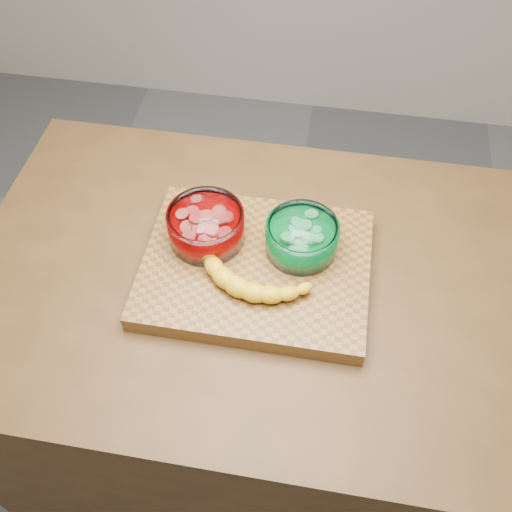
# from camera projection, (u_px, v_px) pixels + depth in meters

# --- Properties ---
(ground) EXTENTS (3.50, 3.50, 0.00)m
(ground) POSITION_uv_depth(u_px,v_px,m) (256.00, 434.00, 1.88)
(ground) COLOR slate
(ground) RESTS_ON ground
(counter) EXTENTS (1.20, 0.80, 0.90)m
(counter) POSITION_uv_depth(u_px,v_px,m) (256.00, 373.00, 1.52)
(counter) COLOR #4A3016
(counter) RESTS_ON ground
(cutting_board) EXTENTS (0.45, 0.35, 0.04)m
(cutting_board) POSITION_uv_depth(u_px,v_px,m) (256.00, 268.00, 1.15)
(cutting_board) COLOR brown
(cutting_board) RESTS_ON counter
(bowl_red) EXTENTS (0.15, 0.15, 0.07)m
(bowl_red) POSITION_uv_depth(u_px,v_px,m) (206.00, 226.00, 1.14)
(bowl_red) COLOR white
(bowl_red) RESTS_ON cutting_board
(bowl_green) EXTENTS (0.14, 0.14, 0.07)m
(bowl_green) POSITION_uv_depth(u_px,v_px,m) (302.00, 238.00, 1.13)
(bowl_green) COLOR white
(bowl_green) RESTS_ON cutting_board
(banana) EXTENTS (0.27, 0.17, 0.04)m
(banana) POSITION_uv_depth(u_px,v_px,m) (253.00, 270.00, 1.10)
(banana) COLOR gold
(banana) RESTS_ON cutting_board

